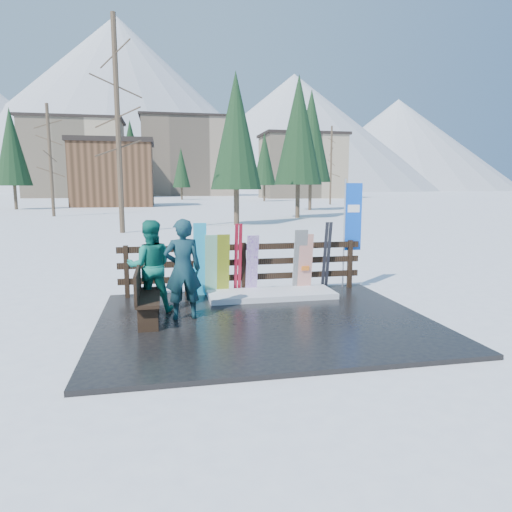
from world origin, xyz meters
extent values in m
plane|color=white|center=(0.00, 0.00, 0.00)|extent=(700.00, 700.00, 0.00)
cube|color=black|center=(0.00, 0.00, 0.04)|extent=(6.00, 5.00, 0.08)
cube|color=black|center=(-2.60, 2.20, 0.66)|extent=(0.10, 0.10, 1.15)
cube|color=black|center=(-1.30, 2.20, 0.66)|extent=(0.10, 0.10, 1.15)
cube|color=black|center=(0.00, 2.20, 0.66)|extent=(0.10, 0.10, 1.15)
cube|color=black|center=(1.30, 2.20, 0.66)|extent=(0.10, 0.10, 1.15)
cube|color=black|center=(2.60, 2.20, 0.66)|extent=(0.10, 0.10, 1.15)
cube|color=black|center=(0.00, 2.20, 0.43)|extent=(5.60, 0.05, 0.14)
cube|color=black|center=(0.00, 2.20, 0.78)|extent=(5.60, 0.05, 0.14)
cube|color=black|center=(0.00, 2.20, 1.13)|extent=(5.60, 0.05, 0.14)
cube|color=white|center=(0.52, 1.60, 0.14)|extent=(2.78, 1.00, 0.12)
cube|color=black|center=(-2.08, 0.24, 0.53)|extent=(0.40, 1.50, 0.06)
cube|color=black|center=(-2.08, -0.36, 0.30)|extent=(0.34, 0.06, 0.45)
cube|color=black|center=(-2.08, 0.84, 0.30)|extent=(0.34, 0.06, 0.45)
cube|color=black|center=(-2.26, 0.24, 0.80)|extent=(0.05, 1.50, 0.50)
cube|color=#26BFF2|center=(-1.01, 1.98, 0.90)|extent=(0.28, 0.27, 1.64)
cube|color=silver|center=(-0.77, 1.98, 0.77)|extent=(0.26, 0.27, 1.38)
cube|color=#EBFF21|center=(-0.50, 1.98, 0.77)|extent=(0.28, 0.27, 1.39)
cube|color=white|center=(0.15, 1.98, 0.76)|extent=(0.27, 0.31, 1.35)
cube|color=black|center=(1.28, 1.98, 0.81)|extent=(0.31, 0.23, 1.45)
cube|color=silver|center=(1.41, 1.98, 0.76)|extent=(0.33, 0.19, 1.35)
cube|color=maroon|center=(-0.20, 2.05, 0.89)|extent=(0.08, 0.32, 1.61)
cube|color=maroon|center=(-0.11, 2.05, 0.89)|extent=(0.07, 0.32, 1.61)
cube|color=black|center=(1.90, 2.05, 0.89)|extent=(0.08, 0.28, 1.61)
cube|color=black|center=(1.99, 2.05, 0.89)|extent=(0.07, 0.28, 1.61)
cylinder|color=silver|center=(2.45, 2.25, 1.38)|extent=(0.04, 0.04, 2.60)
cube|color=blue|center=(2.67, 2.25, 1.78)|extent=(0.42, 0.02, 1.60)
imported|color=#174841|center=(-1.46, 0.30, 1.00)|extent=(0.71, 0.50, 1.85)
imported|color=#106E5B|center=(-2.06, 0.93, 0.97)|extent=(0.89, 0.71, 1.79)
cube|color=tan|center=(-22.00, 110.00, 9.00)|extent=(22.00, 14.00, 18.00)
cube|color=black|center=(-22.00, 110.00, 18.30)|extent=(23.10, 14.70, 0.60)
cube|color=gray|center=(6.00, 130.00, 11.00)|extent=(26.00, 16.00, 22.00)
cube|color=black|center=(6.00, 130.00, 22.30)|extent=(27.30, 16.80, 0.60)
cube|color=tan|center=(30.00, 95.00, 7.00)|extent=(18.00, 12.00, 14.00)
cube|color=black|center=(30.00, 95.00, 14.30)|extent=(18.90, 12.60, 0.60)
cube|color=brown|center=(-8.00, 55.00, 4.00)|extent=(10.00, 8.00, 8.00)
cube|color=black|center=(-8.00, 55.00, 8.30)|extent=(10.50, 8.40, 0.60)
cylinder|color=#382B1E|center=(-4.00, 18.00, 5.70)|extent=(0.28, 0.28, 11.39)
cone|color=black|center=(3.00, 22.00, 4.68)|extent=(3.37, 3.37, 9.36)
cone|color=black|center=(9.00, 28.00, 5.37)|extent=(3.87, 3.87, 10.75)
cylinder|color=#382B1E|center=(-11.00, 34.00, 4.70)|extent=(0.28, 0.28, 9.40)
cone|color=black|center=(14.00, 40.00, 6.07)|extent=(4.37, 4.37, 12.15)
cone|color=black|center=(-18.00, 48.00, 5.32)|extent=(3.83, 3.83, 10.64)
cylinder|color=#382B1E|center=(22.00, 55.00, 5.53)|extent=(0.28, 0.28, 11.06)
cone|color=black|center=(-6.00, 60.00, 5.65)|extent=(4.07, 4.07, 11.29)
cone|color=black|center=(16.00, 72.00, 5.69)|extent=(4.09, 4.09, 11.37)
cone|color=black|center=(2.00, 85.00, 4.87)|extent=(3.50, 3.50, 9.74)
cone|color=white|center=(-30.00, 340.00, 60.00)|extent=(260.00, 260.00, 120.00)
cone|color=white|center=(90.00, 310.00, 40.00)|extent=(200.00, 200.00, 80.00)
cone|color=white|center=(180.00, 330.00, 35.00)|extent=(180.00, 180.00, 70.00)
camera|label=1|loc=(-1.78, -7.96, 2.48)|focal=32.00mm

